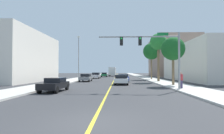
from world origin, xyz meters
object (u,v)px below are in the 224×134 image
at_px(palm_mid, 158,43).
at_px(car_green, 104,75).
at_px(car_silver, 96,75).
at_px(pedestrian, 181,80).
at_px(street_lamp, 79,56).
at_px(car_white, 122,79).
at_px(palm_far, 151,51).
at_px(delivery_truck, 112,71).
at_px(traffic_signal_mast, 154,48).
at_px(car_blue, 123,78).
at_px(car_gray, 86,77).
at_px(palm_near, 173,49).
at_px(car_black, 55,84).

bearing_deg(palm_mid, car_green, 114.81).
distance_m(car_silver, pedestrian, 28.67).
distance_m(street_lamp, car_white, 13.42).
distance_m(palm_far, car_silver, 14.98).
bearing_deg(delivery_truck, traffic_signal_mast, -81.77).
bearing_deg(car_green, car_blue, -80.55).
relative_size(car_gray, car_white, 0.86).
height_order(car_silver, delivery_truck, delivery_truck).
bearing_deg(car_green, traffic_signal_mast, -80.80).
bearing_deg(pedestrian, car_silver, -89.21).
distance_m(street_lamp, palm_near, 19.23).
bearing_deg(car_gray, car_black, 89.73).
bearing_deg(delivery_truck, car_blue, -83.56).
xyz_separation_m(car_green, delivery_truck, (2.37, 7.82, 0.95)).
bearing_deg(car_blue, pedestrian, -66.53).
height_order(car_silver, car_gray, car_silver).
distance_m(palm_mid, car_black, 20.79).
distance_m(palm_mid, car_gray, 14.49).
distance_m(traffic_signal_mast, pedestrian, 4.58).
height_order(car_blue, delivery_truck, delivery_truck).
bearing_deg(car_blue, street_lamp, 155.24).
distance_m(street_lamp, delivery_truck, 30.10).
xyz_separation_m(palm_far, car_white, (-6.86, -14.01, -5.53)).
relative_size(palm_mid, car_green, 1.89).
distance_m(palm_mid, car_white, 10.78).
xyz_separation_m(street_lamp, car_green, (3.40, 21.54, -4.21)).
relative_size(car_green, car_black, 1.10).
distance_m(traffic_signal_mast, car_blue, 14.40).
bearing_deg(traffic_signal_mast, street_lamp, 123.36).
distance_m(street_lamp, car_silver, 10.59).
relative_size(car_silver, car_white, 0.87).
bearing_deg(palm_mid, palm_near, -89.29).
distance_m(palm_near, pedestrian, 6.01).
distance_m(car_green, pedestrian, 39.60).
bearing_deg(car_silver, car_blue, 117.26).
relative_size(delivery_truck, pedestrian, 4.27).
relative_size(street_lamp, car_green, 1.96).
height_order(car_green, pedestrian, pedestrian).
relative_size(car_black, car_blue, 1.01).
bearing_deg(car_white, palm_mid, 44.03).
xyz_separation_m(car_white, delivery_truck, (-2.70, 38.89, 0.96)).
bearing_deg(car_white, traffic_signal_mast, -66.50).
distance_m(car_silver, car_black, 28.00).
bearing_deg(car_white, delivery_truck, 96.42).
xyz_separation_m(car_white, pedestrian, (6.10, -6.92, 0.26)).
height_order(palm_mid, car_blue, palm_mid).
bearing_deg(palm_far, car_silver, 159.10).
relative_size(car_silver, delivery_truck, 0.56).
relative_size(street_lamp, car_white, 1.87).
height_order(palm_near, pedestrian, palm_near).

